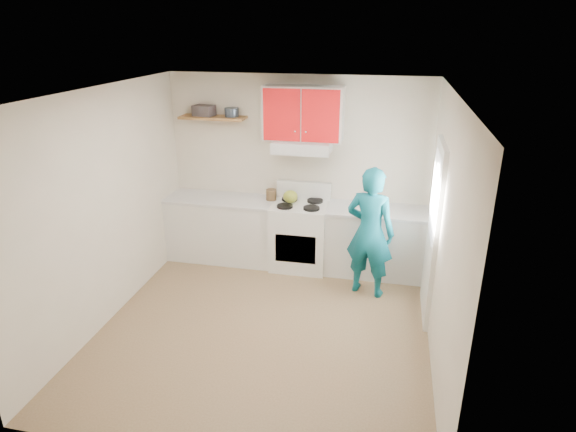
% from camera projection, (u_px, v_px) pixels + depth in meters
% --- Properties ---
extents(floor, '(3.80, 3.80, 0.00)m').
position_uv_depth(floor, '(265.00, 327.00, 5.50)').
color(floor, brown).
rests_on(floor, ground).
extents(ceiling, '(3.60, 3.80, 0.04)m').
position_uv_depth(ceiling, '(260.00, 92.00, 4.55)').
color(ceiling, white).
rests_on(ceiling, floor).
extents(back_wall, '(3.60, 0.04, 2.60)m').
position_uv_depth(back_wall, '(298.00, 171.00, 6.75)').
color(back_wall, beige).
rests_on(back_wall, floor).
extents(front_wall, '(3.60, 0.04, 2.60)m').
position_uv_depth(front_wall, '(191.00, 323.00, 3.30)').
color(front_wall, beige).
rests_on(front_wall, floor).
extents(left_wall, '(0.04, 3.80, 2.60)m').
position_uv_depth(left_wall, '(106.00, 208.00, 5.38)').
color(left_wall, beige).
rests_on(left_wall, floor).
extents(right_wall, '(0.04, 3.80, 2.60)m').
position_uv_depth(right_wall, '(443.00, 235.00, 4.68)').
color(right_wall, beige).
rests_on(right_wall, floor).
extents(door, '(0.05, 0.85, 2.05)m').
position_uv_depth(door, '(433.00, 233.00, 5.42)').
color(door, white).
rests_on(door, floor).
extents(door_glass, '(0.01, 0.55, 0.95)m').
position_uv_depth(door_glass, '(435.00, 197.00, 5.27)').
color(door_glass, white).
rests_on(door_glass, door).
extents(counter_left, '(1.52, 0.60, 0.90)m').
position_uv_depth(counter_left, '(223.00, 229.00, 6.99)').
color(counter_left, silver).
rests_on(counter_left, floor).
extents(counter_right, '(1.32, 0.60, 0.90)m').
position_uv_depth(counter_right, '(376.00, 242.00, 6.57)').
color(counter_right, silver).
rests_on(counter_right, floor).
extents(stove, '(0.76, 0.65, 0.92)m').
position_uv_depth(stove, '(300.00, 236.00, 6.75)').
color(stove, white).
rests_on(stove, floor).
extents(range_hood, '(0.76, 0.44, 0.15)m').
position_uv_depth(range_hood, '(302.00, 147.00, 6.39)').
color(range_hood, silver).
rests_on(range_hood, back_wall).
extents(upper_cabinets, '(1.02, 0.33, 0.70)m').
position_uv_depth(upper_cabinets, '(303.00, 113.00, 6.29)').
color(upper_cabinets, red).
rests_on(upper_cabinets, back_wall).
extents(shelf, '(0.90, 0.30, 0.04)m').
position_uv_depth(shelf, '(213.00, 117.00, 6.58)').
color(shelf, brown).
rests_on(shelf, back_wall).
extents(books, '(0.31, 0.25, 0.14)m').
position_uv_depth(books, '(204.00, 110.00, 6.58)').
color(books, '#3B3436').
rests_on(books, shelf).
extents(tin, '(0.25, 0.25, 0.12)m').
position_uv_depth(tin, '(232.00, 112.00, 6.52)').
color(tin, '#333D4C').
rests_on(tin, shelf).
extents(kettle, '(0.22, 0.22, 0.17)m').
position_uv_depth(kettle, '(290.00, 197.00, 6.62)').
color(kettle, olive).
rests_on(kettle, stove).
extents(crock, '(0.15, 0.15, 0.17)m').
position_uv_depth(crock, '(271.00, 195.00, 6.73)').
color(crock, '#4C3721').
rests_on(crock, counter_left).
extents(cutting_board, '(0.38, 0.32, 0.02)m').
position_uv_depth(cutting_board, '(352.00, 211.00, 6.39)').
color(cutting_board, olive).
rests_on(cutting_board, counter_right).
extents(silicone_mat, '(0.35, 0.32, 0.01)m').
position_uv_depth(silicone_mat, '(412.00, 213.00, 6.34)').
color(silicone_mat, red).
rests_on(silicone_mat, counter_right).
extents(person, '(0.69, 0.54, 1.66)m').
position_uv_depth(person, '(370.00, 232.00, 5.92)').
color(person, '#0C6071').
rests_on(person, floor).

